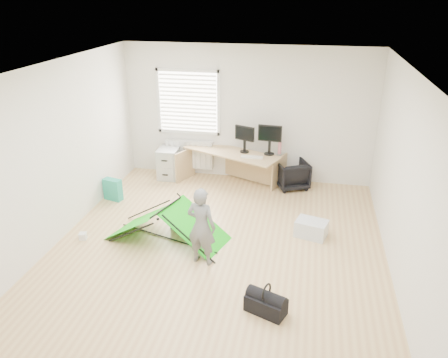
% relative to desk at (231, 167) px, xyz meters
% --- Properties ---
extents(ground, '(5.50, 5.50, 0.00)m').
position_rel_desk_xyz_m(ground, '(0.25, -2.39, -0.33)').
color(ground, tan).
rests_on(ground, ground).
extents(back_wall, '(5.00, 0.02, 2.70)m').
position_rel_desk_xyz_m(back_wall, '(0.25, 0.36, 1.02)').
color(back_wall, silver).
rests_on(back_wall, ground).
extents(window, '(1.20, 0.06, 1.20)m').
position_rel_desk_xyz_m(window, '(-0.95, 0.32, 1.22)').
color(window, silver).
rests_on(window, back_wall).
extents(radiator, '(1.00, 0.12, 0.60)m').
position_rel_desk_xyz_m(radiator, '(-0.95, 0.28, 0.12)').
color(radiator, silver).
rests_on(radiator, back_wall).
extents(desk, '(2.05, 1.34, 0.67)m').
position_rel_desk_xyz_m(desk, '(0.00, 0.00, 0.00)').
color(desk, tan).
rests_on(desk, ground).
extents(filing_cabinet, '(0.42, 0.56, 0.63)m').
position_rel_desk_xyz_m(filing_cabinet, '(-1.32, 0.04, -0.02)').
color(filing_cabinet, '#B1B4B6').
rests_on(filing_cabinet, ground).
extents(monitor_left, '(0.42, 0.23, 0.40)m').
position_rel_desk_xyz_m(monitor_left, '(0.26, 0.03, 0.53)').
color(monitor_left, black).
rests_on(monitor_left, desk).
extents(monitor_right, '(0.46, 0.13, 0.44)m').
position_rel_desk_xyz_m(monitor_right, '(0.75, 0.00, 0.55)').
color(monitor_right, black).
rests_on(monitor_right, desk).
extents(keyboard, '(0.43, 0.16, 0.02)m').
position_rel_desk_xyz_m(keyboard, '(0.45, -0.24, 0.34)').
color(keyboard, beige).
rests_on(keyboard, desk).
extents(thermos, '(0.09, 0.09, 0.25)m').
position_rel_desk_xyz_m(thermos, '(0.95, 0.09, 0.46)').
color(thermos, '#BF6B73').
rests_on(thermos, desk).
extents(office_chair, '(0.78, 0.79, 0.55)m').
position_rel_desk_xyz_m(office_chair, '(1.22, 0.01, -0.06)').
color(office_chair, black).
rests_on(office_chair, ground).
extents(person, '(0.48, 0.36, 1.17)m').
position_rel_desk_xyz_m(person, '(0.10, -2.87, 0.25)').
color(person, slate).
rests_on(person, ground).
extents(kite, '(1.96, 1.29, 0.56)m').
position_rel_desk_xyz_m(kite, '(-0.58, -2.36, -0.05)').
color(kite, '#14C012').
rests_on(kite, ground).
extents(storage_crate, '(0.55, 0.45, 0.27)m').
position_rel_desk_xyz_m(storage_crate, '(1.64, -1.82, -0.20)').
color(storage_crate, silver).
rests_on(storage_crate, ground).
extents(tote_bag, '(0.37, 0.23, 0.41)m').
position_rel_desk_xyz_m(tote_bag, '(-2.03, -1.20, -0.13)').
color(tote_bag, teal).
rests_on(tote_bag, ground).
extents(laptop_bag, '(0.41, 0.20, 0.30)m').
position_rel_desk_xyz_m(laptop_bag, '(-0.45, -1.96, -0.19)').
color(laptop_bag, black).
rests_on(laptop_bag, ground).
extents(white_box, '(0.13, 0.13, 0.11)m').
position_rel_desk_xyz_m(white_box, '(-1.90, -2.63, -0.28)').
color(white_box, silver).
rests_on(white_box, ground).
extents(duffel_bag, '(0.55, 0.41, 0.21)m').
position_rel_desk_xyz_m(duffel_bag, '(1.13, -3.76, -0.23)').
color(duffel_bag, black).
rests_on(duffel_bag, ground).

